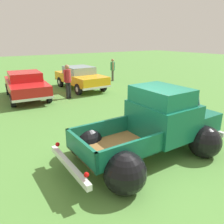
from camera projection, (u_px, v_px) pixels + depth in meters
name	position (u px, v px, depth m)	size (l,w,h in m)	color
ground_plane	(143.00, 156.00, 6.39)	(80.00, 80.00, 0.00)	#548C3D
vintage_pickup_truck	(155.00, 128.00, 6.35)	(4.64, 2.81, 1.96)	black
show_car_0	(26.00, 84.00, 12.23)	(2.35, 4.51, 1.43)	black
show_car_1	(80.00, 77.00, 14.51)	(1.94, 4.32, 1.43)	black
spectator_0	(113.00, 68.00, 17.18)	(0.46, 0.51, 1.68)	#4C4742
spectator_1	(68.00, 79.00, 12.10)	(0.52, 0.44, 1.84)	black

